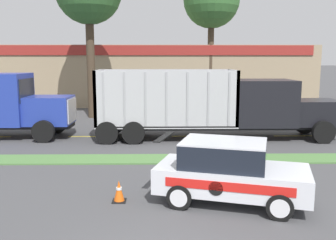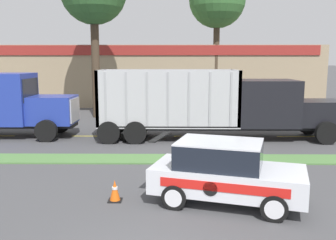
% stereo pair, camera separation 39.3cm
% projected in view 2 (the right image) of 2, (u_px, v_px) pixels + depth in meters
% --- Properties ---
extents(grass_verge, '(120.00, 1.41, 0.06)m').
position_uv_depth(grass_verge, '(162.00, 159.00, 14.99)').
color(grass_verge, '#517F42').
rests_on(grass_verge, ground_plane).
extents(centre_line_4, '(2.40, 0.14, 0.01)m').
position_uv_depth(centre_line_4, '(94.00, 136.00, 19.68)').
color(centre_line_4, yellow).
rests_on(centre_line_4, ground_plane).
extents(centre_line_5, '(2.40, 0.14, 0.01)m').
position_uv_depth(centre_line_5, '(197.00, 136.00, 19.62)').
color(centre_line_5, yellow).
rests_on(centre_line_5, ground_plane).
extents(centre_line_6, '(2.40, 0.14, 0.01)m').
position_uv_depth(centre_line_6, '(300.00, 136.00, 19.56)').
color(centre_line_6, yellow).
rests_on(centre_line_6, ground_plane).
extents(dump_truck_mid, '(12.19, 2.76, 3.48)m').
position_uv_depth(dump_truck_mid, '(240.00, 107.00, 18.77)').
color(dump_truck_mid, black).
rests_on(dump_truck_mid, ground_plane).
extents(rally_car, '(4.50, 2.99, 1.78)m').
position_uv_depth(rally_car, '(225.00, 172.00, 10.35)').
color(rally_car, silver).
rests_on(rally_car, ground_plane).
extents(traffic_cone, '(0.38, 0.38, 0.61)m').
position_uv_depth(traffic_cone, '(115.00, 191.00, 10.55)').
color(traffic_cone, black).
rests_on(traffic_cone, ground_plane).
extents(store_building_backdrop, '(29.32, 12.10, 5.22)m').
position_uv_depth(store_building_backdrop, '(153.00, 74.00, 36.85)').
color(store_building_backdrop, '#9E896B').
rests_on(store_building_backdrop, ground_plane).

